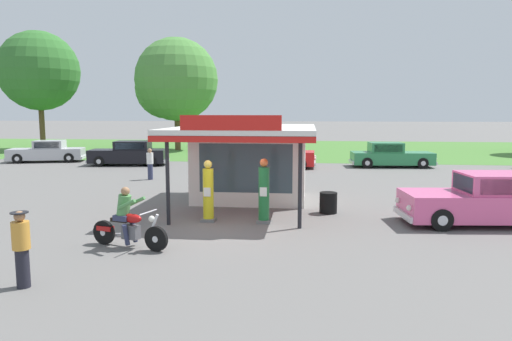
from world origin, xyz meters
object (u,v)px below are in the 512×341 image
(parked_car_back_row_left, at_px, (47,152))
(parked_car_back_row_far_right, at_px, (390,156))
(motorcycle_with_rider, at_px, (128,223))
(bystander_chatting_near_pumps, at_px, (150,163))
(parked_car_second_row_spare, at_px, (275,156))
(gas_pump_nearside, at_px, (208,194))
(bystander_leaning_by_kiosk, at_px, (209,155))
(gas_pump_offside, at_px, (264,194))
(featured_classic_sedan, at_px, (490,201))
(bystander_standing_back_lot, at_px, (21,247))
(parked_car_back_row_right, at_px, (129,154))
(spare_tire_stack, at_px, (328,203))

(parked_car_back_row_left, bearing_deg, parked_car_back_row_far_right, -0.88)
(motorcycle_with_rider, height_order, parked_car_back_row_left, motorcycle_with_rider)
(bystander_chatting_near_pumps, bearing_deg, parked_car_back_row_left, 143.28)
(parked_car_back_row_left, distance_m, parked_car_second_row_spare, 15.98)
(bystander_chatting_near_pumps, bearing_deg, parked_car_second_row_spare, 44.79)
(gas_pump_nearside, distance_m, bystander_leaning_by_kiosk, 12.92)
(gas_pump_offside, xyz_separation_m, motorcycle_with_rider, (-3.20, -3.08, -0.28))
(gas_pump_offside, height_order, bystander_leaning_by_kiosk, gas_pump_offside)
(featured_classic_sedan, distance_m, bystander_standing_back_lot, 12.99)
(motorcycle_with_rider, bearing_deg, bystander_leaning_by_kiosk, 94.68)
(parked_car_second_row_spare, relative_size, bystander_standing_back_lot, 3.28)
(gas_pump_offside, distance_m, motorcycle_with_rider, 4.45)
(parked_car_back_row_right, height_order, spare_tire_stack, parked_car_back_row_right)
(bystander_standing_back_lot, distance_m, bystander_leaning_by_kiosk, 18.59)
(parked_car_back_row_right, xyz_separation_m, bystander_leaning_by_kiosk, (5.73, -2.15, 0.20))
(spare_tire_stack, bearing_deg, bystander_chatting_near_pumps, 141.31)
(parked_car_second_row_spare, distance_m, bystander_chatting_near_pumps, 8.39)
(bystander_chatting_near_pumps, bearing_deg, spare_tire_stack, -38.69)
(bystander_chatting_near_pumps, relative_size, spare_tire_stack, 2.22)
(gas_pump_offside, relative_size, bystander_leaning_by_kiosk, 1.17)
(parked_car_back_row_far_right, height_order, bystander_standing_back_lot, bystander_standing_back_lot)
(motorcycle_with_rider, height_order, featured_classic_sedan, featured_classic_sedan)
(gas_pump_nearside, height_order, parked_car_second_row_spare, gas_pump_nearside)
(parked_car_back_row_right, height_order, parked_car_back_row_left, parked_car_back_row_right)
(motorcycle_with_rider, bearing_deg, parked_car_back_row_far_right, 62.74)
(featured_classic_sedan, height_order, parked_car_back_row_far_right, featured_classic_sedan)
(gas_pump_offside, bearing_deg, motorcycle_with_rider, -136.12)
(spare_tire_stack, bearing_deg, parked_car_second_row_spare, 102.26)
(bystander_standing_back_lot, xyz_separation_m, spare_tire_stack, (6.30, 7.60, -0.46))
(motorcycle_with_rider, relative_size, featured_classic_sedan, 0.40)
(bystander_chatting_near_pumps, xyz_separation_m, spare_tire_stack, (8.76, -7.02, -0.48))
(parked_car_back_row_left, xyz_separation_m, spare_tire_stack, (18.72, -14.44, -0.31))
(parked_car_back_row_left, bearing_deg, bystander_chatting_near_pumps, -36.72)
(motorcycle_with_rider, height_order, bystander_standing_back_lot, motorcycle_with_rider)
(gas_pump_nearside, height_order, bystander_standing_back_lot, gas_pump_nearside)
(gas_pump_offside, height_order, bystander_standing_back_lot, gas_pump_offside)
(featured_classic_sedan, bearing_deg, parked_car_back_row_far_right, 91.81)
(parked_car_back_row_far_right, bearing_deg, parked_car_back_row_right, -176.73)
(gas_pump_offside, bearing_deg, featured_classic_sedan, 5.10)
(parked_car_back_row_right, bearing_deg, bystander_standing_back_lot, -73.89)
(gas_pump_nearside, bearing_deg, parked_car_second_row_spare, 85.97)
(parked_car_back_row_right, bearing_deg, bystander_chatting_near_pumps, -60.04)
(parked_car_back_row_far_right, bearing_deg, bystander_leaning_by_kiosk, -164.23)
(gas_pump_nearside, bearing_deg, gas_pump_offside, 0.00)
(parked_car_back_row_right, distance_m, parked_car_back_row_left, 6.56)
(gas_pump_nearside, xyz_separation_m, featured_classic_sedan, (8.74, 0.62, -0.17))
(bystander_chatting_near_pumps, bearing_deg, gas_pump_nearside, -60.40)
(parked_car_second_row_spare, bearing_deg, bystander_standing_back_lot, -99.65)
(featured_classic_sedan, relative_size, parked_car_back_row_far_right, 1.04)
(featured_classic_sedan, height_order, parked_car_second_row_spare, featured_classic_sedan)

